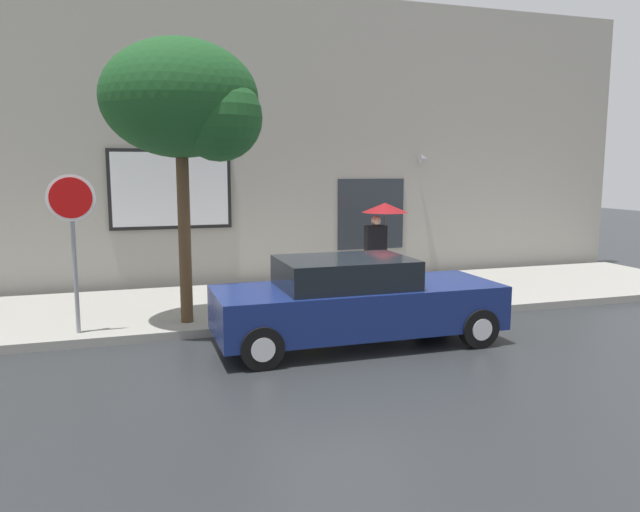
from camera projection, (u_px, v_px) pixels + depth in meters
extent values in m
plane|color=#282B2D|center=(341.00, 343.00, 9.99)|extent=(60.00, 60.00, 0.00)
cube|color=gray|center=(293.00, 301.00, 12.81)|extent=(20.00, 4.00, 0.15)
cube|color=#9E998E|center=(265.00, 142.00, 14.67)|extent=(20.00, 0.40, 7.00)
cube|color=black|center=(171.00, 189.00, 13.93)|extent=(2.77, 0.06, 1.84)
cube|color=silver|center=(171.00, 189.00, 13.90)|extent=(2.61, 0.03, 1.68)
cube|color=#262B33|center=(371.00, 214.00, 15.54)|extent=(1.80, 0.04, 1.80)
cone|color=#99999E|center=(424.00, 159.00, 15.63)|extent=(0.22, 0.24, 0.24)
cube|color=navy|center=(358.00, 307.00, 9.88)|extent=(4.66, 1.70, 0.71)
cube|color=black|center=(345.00, 272.00, 9.73)|extent=(2.10, 1.50, 0.46)
cylinder|color=black|center=(432.00, 307.00, 11.20)|extent=(0.64, 0.22, 0.64)
cylinder|color=silver|center=(432.00, 307.00, 11.20)|extent=(0.35, 0.24, 0.35)
cylinder|color=black|center=(479.00, 328.00, 9.72)|extent=(0.64, 0.22, 0.64)
cylinder|color=silver|center=(479.00, 328.00, 9.72)|extent=(0.35, 0.24, 0.35)
cylinder|color=black|center=(242.00, 322.00, 10.13)|extent=(0.64, 0.22, 0.64)
cylinder|color=silver|center=(242.00, 322.00, 10.13)|extent=(0.35, 0.24, 0.35)
cylinder|color=black|center=(262.00, 348.00, 8.65)|extent=(0.64, 0.22, 0.64)
cylinder|color=silver|center=(262.00, 348.00, 8.65)|extent=(0.35, 0.24, 0.35)
cylinder|color=yellow|center=(315.00, 291.00, 11.79)|extent=(0.22, 0.22, 0.67)
sphere|color=gold|center=(315.00, 274.00, 11.74)|extent=(0.23, 0.23, 0.23)
cylinder|color=gold|center=(317.00, 291.00, 11.64)|extent=(0.09, 0.12, 0.09)
cylinder|color=gold|center=(312.00, 288.00, 11.94)|extent=(0.09, 0.12, 0.09)
cylinder|color=yellow|center=(315.00, 307.00, 11.84)|extent=(0.30, 0.30, 0.06)
cylinder|color=black|center=(371.00, 270.00, 13.85)|extent=(0.14, 0.14, 0.83)
cylinder|color=black|center=(380.00, 269.00, 13.92)|extent=(0.14, 0.14, 0.83)
cube|color=black|center=(376.00, 239.00, 13.79)|extent=(0.49, 0.22, 0.59)
sphere|color=tan|center=(376.00, 221.00, 13.73)|extent=(0.23, 0.23, 0.23)
cylinder|color=#4C4C51|center=(385.00, 227.00, 13.82)|extent=(0.02, 0.02, 0.90)
cone|color=maroon|center=(385.00, 208.00, 13.75)|extent=(1.06, 1.06, 0.22)
cylinder|color=#4C3823|center=(184.00, 234.00, 10.58)|extent=(0.22, 0.22, 3.15)
ellipsoid|color=#19471E|center=(180.00, 98.00, 10.25)|extent=(2.66, 2.27, 2.00)
sphere|color=#19471E|center=(219.00, 118.00, 10.16)|extent=(1.47, 1.47, 1.47)
cylinder|color=gray|center=(74.00, 256.00, 9.89)|extent=(0.07, 0.07, 2.59)
cylinder|color=white|center=(71.00, 198.00, 9.72)|extent=(0.76, 0.02, 0.76)
cylinder|color=red|center=(71.00, 198.00, 9.70)|extent=(0.66, 0.02, 0.66)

